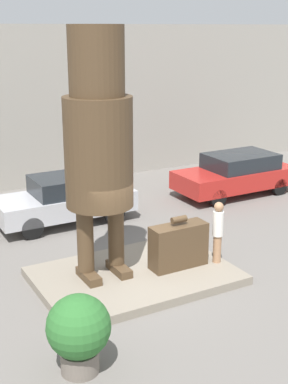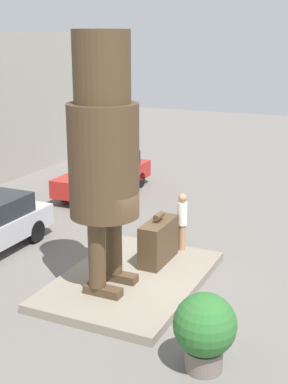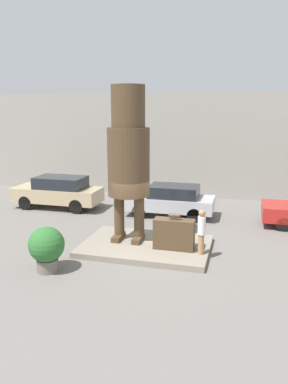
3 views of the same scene
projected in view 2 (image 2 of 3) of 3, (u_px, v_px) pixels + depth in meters
ground_plane at (132, 284)px, 12.94m from camera, size 60.00×60.00×0.00m
pedestal at (132, 280)px, 12.91m from camera, size 4.65×3.17×0.21m
statue_figure at (103, 145)px, 11.42m from camera, size 1.54×1.54×5.70m
giant_suitcase at (159, 241)px, 13.58m from camera, size 1.43×0.53×1.31m
tourist at (182, 219)px, 14.25m from camera, size 0.27×0.27×1.58m
parked_car_red at (105, 173)px, 20.14m from camera, size 4.44×1.89×1.49m
planter_pot at (205, 329)px, 9.41m from camera, size 1.14×1.14×1.47m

